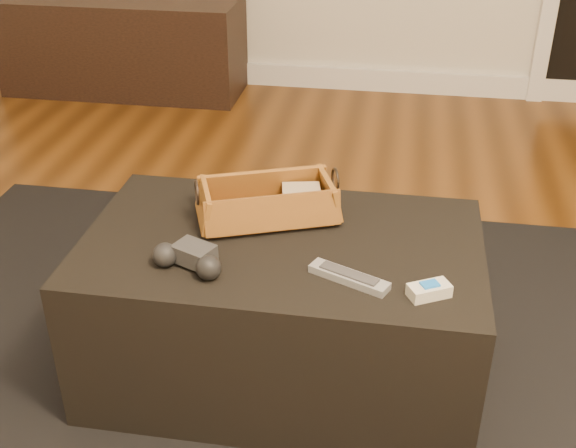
% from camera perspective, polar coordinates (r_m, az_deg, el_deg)
% --- Properties ---
extents(baseboard, '(5.00, 0.04, 0.12)m').
position_cam_1_polar(baseboard, '(4.13, 7.05, 11.21)').
color(baseboard, white).
rests_on(baseboard, floor).
extents(media_cabinet, '(1.29, 0.45, 0.51)m').
position_cam_1_polar(media_cabinet, '(4.15, -12.90, 13.58)').
color(media_cabinet, black).
rests_on(media_cabinet, floor).
extents(area_rug, '(2.60, 2.00, 0.01)m').
position_cam_1_polar(area_rug, '(2.02, -0.72, -12.42)').
color(area_rug, black).
rests_on(area_rug, floor).
extents(ottoman, '(1.00, 0.60, 0.42)m').
position_cam_1_polar(ottoman, '(1.92, -0.49, -6.66)').
color(ottoman, black).
rests_on(ottoman, area_rug).
extents(tv_remote, '(0.19, 0.13, 0.02)m').
position_cam_1_polar(tv_remote, '(1.88, -2.09, 0.82)').
color(tv_remote, black).
rests_on(tv_remote, wicker_basket).
extents(cloth_bundle, '(0.11, 0.09, 0.05)m').
position_cam_1_polar(cloth_bundle, '(1.92, 1.04, 2.19)').
color(cloth_bundle, tan).
rests_on(cloth_bundle, wicker_basket).
extents(wicker_basket, '(0.40, 0.30, 0.13)m').
position_cam_1_polar(wicker_basket, '(1.88, -1.62, 1.60)').
color(wicker_basket, '#A85F25').
rests_on(wicker_basket, ottoman).
extents(game_controller, '(0.19, 0.13, 0.06)m').
position_cam_1_polar(game_controller, '(1.69, -7.79, -2.70)').
color(game_controller, '#2B2C2E').
rests_on(game_controller, ottoman).
extents(silver_remote, '(0.19, 0.12, 0.02)m').
position_cam_1_polar(silver_remote, '(1.65, 4.84, -4.19)').
color(silver_remote, gray).
rests_on(silver_remote, ottoman).
extents(cream_gadget, '(0.10, 0.09, 0.03)m').
position_cam_1_polar(cream_gadget, '(1.63, 11.09, -5.16)').
color(cream_gadget, beige).
rests_on(cream_gadget, ottoman).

